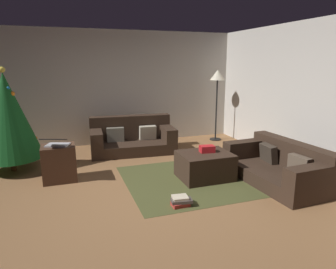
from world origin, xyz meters
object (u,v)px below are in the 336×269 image
object	(u,v)px
couch_right	(280,167)
ottoman	(205,166)
tv_remote	(206,151)
christmas_tree	(8,116)
gift_box	(207,149)
book_stack	(181,201)
side_table	(59,163)
couch_left	(132,138)
corner_lamp	(217,80)
laptop	(56,143)

from	to	relation	value
couch_right	ottoman	xyz separation A→B (m)	(-1.08, 0.53, -0.03)
tv_remote	christmas_tree	xyz separation A→B (m)	(-3.11, 1.37, 0.54)
gift_box	book_stack	bearing A→B (deg)	-133.00
side_table	tv_remote	bearing A→B (deg)	-14.47
side_table	couch_left	bearing A→B (deg)	40.53
tv_remote	side_table	distance (m)	2.41
christmas_tree	corner_lamp	xyz separation A→B (m)	(4.45, 0.80, 0.48)
book_stack	christmas_tree	bearing A→B (deg)	135.31
couch_left	laptop	bearing A→B (deg)	45.38
couch_left	corner_lamp	world-z (taller)	corner_lamp
ottoman	christmas_tree	xyz separation A→B (m)	(-3.05, 1.46, 0.76)
couch_left	ottoman	distance (m)	2.11
corner_lamp	ottoman	bearing A→B (deg)	-121.62
ottoman	corner_lamp	distance (m)	2.94
couch_left	side_table	size ratio (longest dim) A/B	3.07
gift_box	tv_remote	bearing A→B (deg)	88.33
tv_remote	christmas_tree	bearing A→B (deg)	153.21
couch_right	ottoman	world-z (taller)	couch_right
gift_box	book_stack	world-z (taller)	gift_box
couch_left	couch_right	distance (m)	3.11
couch_right	christmas_tree	bearing A→B (deg)	61.39
couch_right	tv_remote	distance (m)	1.22
ottoman	book_stack	bearing A→B (deg)	-132.44
corner_lamp	couch_right	bearing A→B (deg)	-96.41
couch_right	side_table	xyz separation A→B (m)	(-3.35, 1.22, 0.04)
ottoman	gift_box	xyz separation A→B (m)	(0.05, 0.04, 0.27)
corner_lamp	tv_remote	bearing A→B (deg)	-121.65
tv_remote	laptop	world-z (taller)	laptop
ottoman	laptop	size ratio (longest dim) A/B	1.72
tv_remote	laptop	xyz separation A→B (m)	(-2.34, 0.55, 0.20)
couch_left	tv_remote	bearing A→B (deg)	118.19
couch_left	christmas_tree	world-z (taller)	christmas_tree
couch_right	side_table	world-z (taller)	couch_right
tv_remote	book_stack	xyz separation A→B (m)	(-0.80, -0.91, -0.38)
gift_box	tv_remote	distance (m)	0.07
ottoman	side_table	xyz separation A→B (m)	(-2.27, 0.69, 0.08)
couch_left	side_table	world-z (taller)	couch_left
gift_box	tv_remote	world-z (taller)	gift_box
ottoman	corner_lamp	size ratio (longest dim) A/B	0.49
ottoman	tv_remote	xyz separation A→B (m)	(0.06, 0.09, 0.23)
couch_left	corner_lamp	bearing A→B (deg)	-168.03
side_table	laptop	xyz separation A→B (m)	(-0.02, -0.05, 0.35)
side_table	ottoman	bearing A→B (deg)	-16.99
corner_lamp	couch_left	bearing A→B (deg)	-172.09
gift_box	laptop	xyz separation A→B (m)	(-2.34, 0.60, 0.16)
couch_right	tv_remote	size ratio (longest dim) A/B	11.09
laptop	corner_lamp	xyz separation A→B (m)	(3.68, 1.63, 0.81)
couch_left	ottoman	size ratio (longest dim) A/B	2.15
tv_remote	corner_lamp	size ratio (longest dim) A/B	0.09
side_table	book_stack	world-z (taller)	side_table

